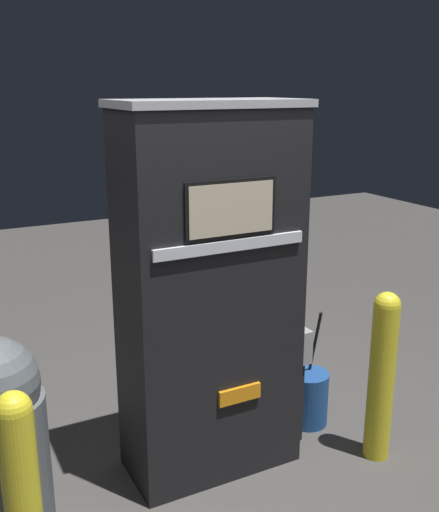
# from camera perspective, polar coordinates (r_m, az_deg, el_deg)

# --- Properties ---
(ground_plane) EXTENTS (14.00, 14.00, 0.00)m
(ground_plane) POSITION_cam_1_polar(r_m,az_deg,el_deg) (3.59, 0.93, -20.76)
(ground_plane) COLOR #423F3D
(gas_pump) EXTENTS (1.06, 0.50, 2.08)m
(gas_pump) POSITION_cam_1_polar(r_m,az_deg,el_deg) (3.28, -0.90, -3.74)
(gas_pump) COLOR black
(gas_pump) RESTS_ON ground_plane
(safety_bollard) EXTENTS (0.15, 0.15, 1.04)m
(safety_bollard) POSITION_cam_1_polar(r_m,az_deg,el_deg) (3.65, 15.20, -10.65)
(safety_bollard) COLOR yellow
(safety_bollard) RESTS_ON ground_plane
(safety_bollard_far) EXTENTS (0.15, 0.15, 0.99)m
(safety_bollard_far) POSITION_cam_1_polar(r_m,az_deg,el_deg) (2.78, -18.30, -20.70)
(safety_bollard_far) COLOR yellow
(safety_bollard_far) RESTS_ON ground_plane
(squeegee_bucket) EXTENTS (0.27, 0.27, 0.78)m
(squeegee_bucket) POSITION_cam_1_polar(r_m,az_deg,el_deg) (4.06, 8.38, -13.17)
(squeegee_bucket) COLOR #1E478C
(squeegee_bucket) RESTS_ON ground_plane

